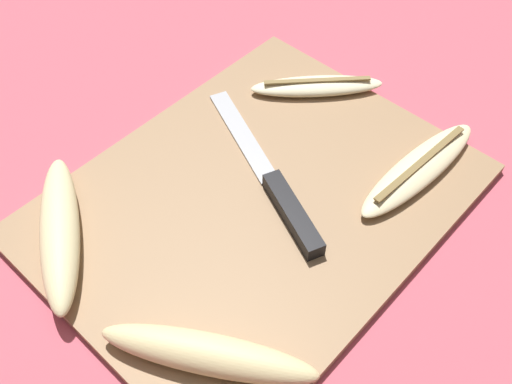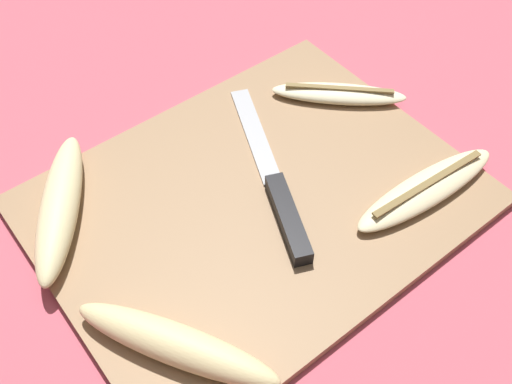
{
  "view_description": "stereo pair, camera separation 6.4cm",
  "coord_description": "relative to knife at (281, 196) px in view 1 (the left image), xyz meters",
  "views": [
    {
      "loc": [
        -0.3,
        -0.27,
        0.52
      ],
      "look_at": [
        0.0,
        0.0,
        0.02
      ],
      "focal_mm": 42.0,
      "sensor_mm": 36.0,
      "label": 1
    },
    {
      "loc": [
        -0.25,
        -0.32,
        0.52
      ],
      "look_at": [
        0.0,
        0.0,
        0.02
      ],
      "focal_mm": 42.0,
      "sensor_mm": 36.0,
      "label": 2
    }
  ],
  "objects": [
    {
      "name": "ground_plane",
      "position": [
        -0.02,
        0.02,
        -0.02
      ],
      "size": [
        4.0,
        4.0,
        0.0
      ],
      "primitive_type": "plane",
      "color": "#C65160"
    },
    {
      "name": "banana_cream_curved",
      "position": [
        0.13,
        -0.09,
        0.0
      ],
      "size": [
        0.2,
        0.06,
        0.02
      ],
      "rotation": [
        0.0,
        0.0,
        1.51
      ],
      "color": "beige",
      "rests_on": "cutting_board"
    },
    {
      "name": "banana_bright_far",
      "position": [
        0.16,
        0.08,
        0.0
      ],
      "size": [
        0.15,
        0.14,
        0.02
      ],
      "rotation": [
        0.0,
        0.0,
        0.81
      ],
      "color": "beige",
      "rests_on": "cutting_board"
    },
    {
      "name": "banana_mellow_near",
      "position": [
        -0.18,
        -0.07,
        0.01
      ],
      "size": [
        0.13,
        0.19,
        0.03
      ],
      "rotation": [
        0.0,
        0.0,
        0.53
      ],
      "color": "beige",
      "rests_on": "cutting_board"
    },
    {
      "name": "cutting_board",
      "position": [
        -0.02,
        0.02,
        -0.01
      ],
      "size": [
        0.46,
        0.35,
        0.01
      ],
      "color": "#997551",
      "rests_on": "ground_plane"
    },
    {
      "name": "banana_soft_right",
      "position": [
        -0.19,
        0.13,
        0.01
      ],
      "size": [
        0.14,
        0.18,
        0.03
      ],
      "rotation": [
        0.0,
        0.0,
        5.68
      ],
      "color": "beige",
      "rests_on": "cutting_board"
    },
    {
      "name": "knife",
      "position": [
        0.0,
        0.0,
        0.0
      ],
      "size": [
        0.12,
        0.25,
        0.02
      ],
      "rotation": [
        0.0,
        0.0,
        -0.4
      ],
      "color": "black",
      "rests_on": "cutting_board"
    }
  ]
}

